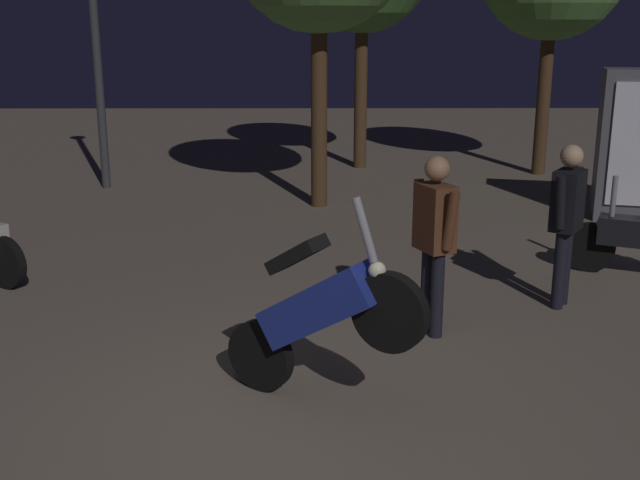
# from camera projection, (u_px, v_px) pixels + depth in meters

# --- Properties ---
(ground_plane) EXTENTS (40.00, 40.00, 0.00)m
(ground_plane) POSITION_uv_depth(u_px,v_px,m) (279.00, 434.00, 5.45)
(ground_plane) COLOR #756656
(motorcycle_blue_foreground) EXTENTS (1.44, 0.99, 1.63)m
(motorcycle_blue_foreground) POSITION_uv_depth(u_px,v_px,m) (320.00, 313.00, 5.63)
(motorcycle_blue_foreground) COLOR black
(motorcycle_blue_foreground) RESTS_ON ground_plane
(person_rider_beside) EXTENTS (0.44, 0.60, 1.62)m
(person_rider_beside) POSITION_uv_depth(u_px,v_px,m) (567.00, 212.00, 7.61)
(person_rider_beside) COLOR black
(person_rider_beside) RESTS_ON ground_plane
(person_bystander_far) EXTENTS (0.37, 0.64, 1.63)m
(person_bystander_far) POSITION_uv_depth(u_px,v_px,m) (435.00, 231.00, 6.92)
(person_bystander_far) COLOR black
(person_bystander_far) RESTS_ON ground_plane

